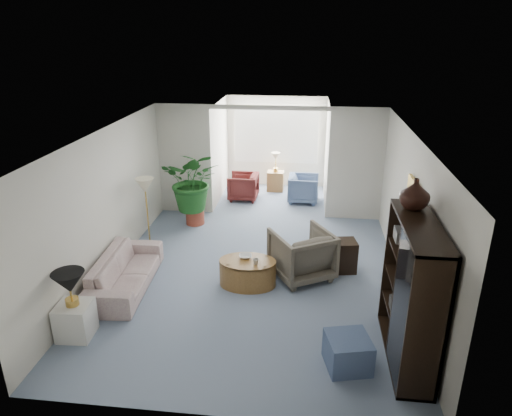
# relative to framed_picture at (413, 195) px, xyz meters

# --- Properties ---
(floor) EXTENTS (6.00, 6.00, 0.00)m
(floor) POSITION_rel_framed_picture_xyz_m (-2.46, 0.10, -1.70)
(floor) COLOR gray
(floor) RESTS_ON ground
(sunroom_floor) EXTENTS (2.60, 2.60, 0.00)m
(sunroom_floor) POSITION_rel_framed_picture_xyz_m (-2.46, 4.20, -1.70)
(sunroom_floor) COLOR gray
(sunroom_floor) RESTS_ON ground
(back_pier_left) EXTENTS (1.20, 0.12, 2.50)m
(back_pier_left) POSITION_rel_framed_picture_xyz_m (-4.36, 3.10, -0.45)
(back_pier_left) COLOR silver
(back_pier_left) RESTS_ON ground
(back_pier_right) EXTENTS (1.20, 0.12, 2.50)m
(back_pier_right) POSITION_rel_framed_picture_xyz_m (-0.56, 3.10, -0.45)
(back_pier_right) COLOR silver
(back_pier_right) RESTS_ON ground
(back_header) EXTENTS (2.60, 0.12, 0.10)m
(back_header) POSITION_rel_framed_picture_xyz_m (-2.46, 3.10, 0.75)
(back_header) COLOR silver
(back_header) RESTS_ON back_pier_left
(window_pane) EXTENTS (2.20, 0.02, 1.50)m
(window_pane) POSITION_rel_framed_picture_xyz_m (-2.46, 5.28, -0.30)
(window_pane) COLOR white
(window_blinds) EXTENTS (2.20, 0.02, 1.50)m
(window_blinds) POSITION_rel_framed_picture_xyz_m (-2.46, 5.25, -0.30)
(window_blinds) COLOR white
(framed_picture) EXTENTS (0.04, 0.50, 0.40)m
(framed_picture) POSITION_rel_framed_picture_xyz_m (0.00, 0.00, 0.00)
(framed_picture) COLOR #C3B29C
(sofa) EXTENTS (0.88, 2.00, 0.57)m
(sofa) POSITION_rel_framed_picture_xyz_m (-4.51, -0.34, -1.41)
(sofa) COLOR beige
(sofa) RESTS_ON ground
(end_table) EXTENTS (0.48, 0.48, 0.50)m
(end_table) POSITION_rel_framed_picture_xyz_m (-4.71, -1.69, -1.45)
(end_table) COLOR silver
(end_table) RESTS_ON ground
(table_lamp) EXTENTS (0.44, 0.44, 0.30)m
(table_lamp) POSITION_rel_framed_picture_xyz_m (-4.71, -1.69, -0.85)
(table_lamp) COLOR black
(table_lamp) RESTS_ON end_table
(floor_lamp) EXTENTS (0.36, 0.36, 0.28)m
(floor_lamp) POSITION_rel_framed_picture_xyz_m (-4.64, 1.24, -0.45)
(floor_lamp) COLOR #F2E8C0
(floor_lamp) RESTS_ON ground
(coffee_table) EXTENTS (1.09, 1.09, 0.45)m
(coffee_table) POSITION_rel_framed_picture_xyz_m (-2.51, -0.04, -1.47)
(coffee_table) COLOR olive
(coffee_table) RESTS_ON ground
(coffee_bowl) EXTENTS (0.25, 0.25, 0.05)m
(coffee_bowl) POSITION_rel_framed_picture_xyz_m (-2.56, 0.06, -1.22)
(coffee_bowl) COLOR silver
(coffee_bowl) RESTS_ON coffee_table
(coffee_cup) EXTENTS (0.11, 0.11, 0.09)m
(coffee_cup) POSITION_rel_framed_picture_xyz_m (-2.36, -0.14, -1.20)
(coffee_cup) COLOR #B5AE9E
(coffee_cup) RESTS_ON coffee_table
(wingback_chair) EXTENTS (1.26, 1.27, 0.86)m
(wingback_chair) POSITION_rel_framed_picture_xyz_m (-1.63, 0.35, -1.27)
(wingback_chair) COLOR #635E4E
(wingback_chair) RESTS_ON ground
(side_table_dark) EXTENTS (0.54, 0.46, 0.57)m
(side_table_dark) POSITION_rel_framed_picture_xyz_m (-0.93, 0.65, -1.41)
(side_table_dark) COLOR black
(side_table_dark) RESTS_ON ground
(entertainment_cabinet) EXTENTS (0.45, 1.70, 1.89)m
(entertainment_cabinet) POSITION_rel_framed_picture_xyz_m (-0.23, -1.58, -0.76)
(entertainment_cabinet) COLOR black
(entertainment_cabinet) RESTS_ON ground
(cabinet_urn) EXTENTS (0.38, 0.38, 0.40)m
(cabinet_urn) POSITION_rel_framed_picture_xyz_m (-0.23, -1.08, 0.39)
(cabinet_urn) COLOR black
(cabinet_urn) RESTS_ON entertainment_cabinet
(ottoman) EXTENTS (0.64, 0.64, 0.42)m
(ottoman) POSITION_rel_framed_picture_xyz_m (-0.99, -1.89, -1.49)
(ottoman) COLOR #4C5D84
(ottoman) RESTS_ON ground
(plant_pot) EXTENTS (0.40, 0.40, 0.32)m
(plant_pot) POSITION_rel_framed_picture_xyz_m (-4.01, 2.41, -1.54)
(plant_pot) COLOR brown
(plant_pot) RESTS_ON ground
(house_plant) EXTENTS (1.21, 1.05, 1.35)m
(house_plant) POSITION_rel_framed_picture_xyz_m (-4.01, 2.41, -0.71)
(house_plant) COLOR #1D551E
(house_plant) RESTS_ON plant_pot
(sunroom_chair_blue) EXTENTS (0.75, 0.73, 0.67)m
(sunroom_chair_blue) POSITION_rel_framed_picture_xyz_m (-1.68, 4.08, -1.36)
(sunroom_chair_blue) COLOR #4C5D84
(sunroom_chair_blue) RESTS_ON ground
(sunroom_chair_maroon) EXTENTS (0.74, 0.72, 0.66)m
(sunroom_chair_maroon) POSITION_rel_framed_picture_xyz_m (-3.18, 4.08, -1.37)
(sunroom_chair_maroon) COLOR maroon
(sunroom_chair_maroon) RESTS_ON ground
(sunroom_table) EXTENTS (0.43, 0.34, 0.52)m
(sunroom_table) POSITION_rel_framed_picture_xyz_m (-2.43, 4.83, -1.44)
(sunroom_table) COLOR olive
(sunroom_table) RESTS_ON ground
(shelf_clutter) EXTENTS (0.30, 1.22, 1.06)m
(shelf_clutter) POSITION_rel_framed_picture_xyz_m (-0.28, -1.69, -0.61)
(shelf_clutter) COLOR #585653
(shelf_clutter) RESTS_ON entertainment_cabinet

